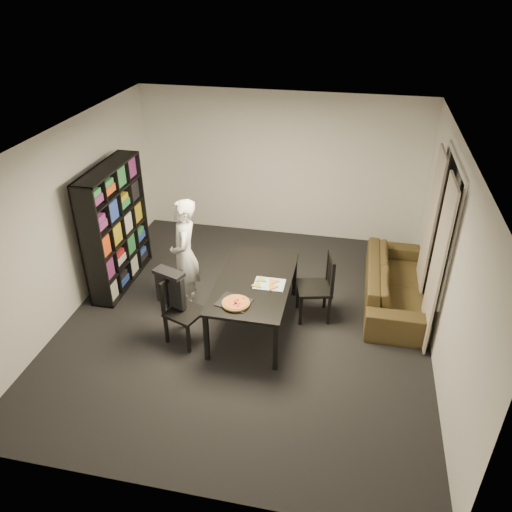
% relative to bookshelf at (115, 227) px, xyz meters
% --- Properties ---
extents(room, '(5.01, 5.51, 2.61)m').
position_rel_bookshelf_xyz_m(room, '(2.16, -0.60, 0.35)').
color(room, black).
rests_on(room, ground).
extents(window_pane, '(0.02, 1.40, 1.60)m').
position_rel_bookshelf_xyz_m(window_pane, '(4.64, -0.00, 0.55)').
color(window_pane, black).
rests_on(window_pane, room).
extents(window_frame, '(0.03, 1.52, 1.72)m').
position_rel_bookshelf_xyz_m(window_frame, '(4.64, -0.00, 0.55)').
color(window_frame, white).
rests_on(window_frame, room).
extents(curtain_left, '(0.03, 0.70, 2.25)m').
position_rel_bookshelf_xyz_m(curtain_left, '(4.56, -0.52, 0.20)').
color(curtain_left, '#BCB1A1').
rests_on(curtain_left, room).
extents(curtain_right, '(0.03, 0.70, 2.25)m').
position_rel_bookshelf_xyz_m(curtain_right, '(4.56, 0.52, 0.20)').
color(curtain_right, '#BCB1A1').
rests_on(curtain_right, room).
extents(bookshelf, '(0.35, 1.50, 1.90)m').
position_rel_bookshelf_xyz_m(bookshelf, '(0.00, 0.00, 0.00)').
color(bookshelf, black).
rests_on(bookshelf, room).
extents(dining_table, '(0.97, 1.75, 0.73)m').
position_rel_bookshelf_xyz_m(dining_table, '(2.28, -0.67, -0.29)').
color(dining_table, black).
rests_on(dining_table, room).
extents(chair_left, '(0.56, 0.56, 0.93)m').
position_rel_bookshelf_xyz_m(chair_left, '(1.38, -1.14, -0.42)').
color(chair_left, black).
rests_on(chair_left, room).
extents(chair_right, '(0.55, 0.55, 0.99)m').
position_rel_bookshelf_xyz_m(chair_right, '(3.15, -0.28, -0.39)').
color(chair_right, black).
rests_on(chair_right, room).
extents(draped_jacket, '(0.45, 0.31, 0.52)m').
position_rel_bookshelf_xyz_m(draped_jacket, '(1.26, -1.10, -0.18)').
color(draped_jacket, black).
rests_on(draped_jacket, chair_left).
extents(person, '(0.56, 0.70, 1.67)m').
position_rel_bookshelf_xyz_m(person, '(1.22, -0.38, -0.12)').
color(person, white).
rests_on(person, room).
extents(baking_tray, '(0.46, 0.40, 0.01)m').
position_rel_bookshelf_xyz_m(baking_tray, '(2.14, -1.21, -0.21)').
color(baking_tray, black).
rests_on(baking_tray, dining_table).
extents(pepperoni_pizza, '(0.35, 0.35, 0.03)m').
position_rel_bookshelf_xyz_m(pepperoni_pizza, '(2.17, -1.25, -0.19)').
color(pepperoni_pizza, olive).
rests_on(pepperoni_pizza, dining_table).
extents(kitchen_towel, '(0.40, 0.30, 0.01)m').
position_rel_bookshelf_xyz_m(kitchen_towel, '(2.49, -0.72, -0.22)').
color(kitchen_towel, white).
rests_on(kitchen_towel, dining_table).
extents(pizza_slices, '(0.39, 0.33, 0.01)m').
position_rel_bookshelf_xyz_m(pizza_slices, '(2.44, -0.73, -0.21)').
color(pizza_slices, gold).
rests_on(pizza_slices, dining_table).
extents(sofa, '(0.83, 2.14, 0.62)m').
position_rel_bookshelf_xyz_m(sofa, '(4.19, 0.30, -0.64)').
color(sofa, '#3E3219').
rests_on(sofa, room).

